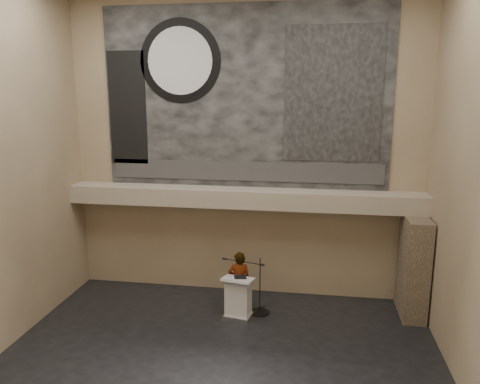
# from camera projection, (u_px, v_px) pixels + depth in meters

# --- Properties ---
(floor) EXTENTS (10.00, 10.00, 0.00)m
(floor) POSITION_uv_depth(u_px,v_px,m) (217.00, 364.00, 10.30)
(floor) COLOR black
(floor) RESTS_ON ground
(wall_back) EXTENTS (10.00, 0.02, 8.50)m
(wall_back) POSITION_uv_depth(u_px,v_px,m) (244.00, 150.00, 13.25)
(wall_back) COLOR #837053
(wall_back) RESTS_ON floor
(wall_front) EXTENTS (10.00, 0.02, 8.50)m
(wall_front) POSITION_uv_depth(u_px,v_px,m) (145.00, 233.00, 5.54)
(wall_front) COLOR #837053
(wall_front) RESTS_ON floor
(wall_right) EXTENTS (0.02, 8.00, 8.50)m
(wall_right) POSITION_uv_depth(u_px,v_px,m) (480.00, 182.00, 8.63)
(wall_right) COLOR #837053
(wall_right) RESTS_ON floor
(soffit) EXTENTS (10.00, 0.80, 0.50)m
(soffit) POSITION_uv_depth(u_px,v_px,m) (242.00, 198.00, 13.15)
(soffit) COLOR gray
(soffit) RESTS_ON wall_back
(sprinkler_left) EXTENTS (0.04, 0.04, 0.06)m
(sprinkler_left) POSITION_uv_depth(u_px,v_px,m) (187.00, 206.00, 13.40)
(sprinkler_left) COLOR #B2893D
(sprinkler_left) RESTS_ON soffit
(sprinkler_right) EXTENTS (0.04, 0.04, 0.06)m
(sprinkler_right) POSITION_uv_depth(u_px,v_px,m) (310.00, 210.00, 12.87)
(sprinkler_right) COLOR #B2893D
(sprinkler_right) RESTS_ON soffit
(banner) EXTENTS (8.00, 0.05, 5.00)m
(banner) POSITION_uv_depth(u_px,v_px,m) (244.00, 98.00, 12.92)
(banner) COLOR black
(banner) RESTS_ON wall_back
(banner_text_strip) EXTENTS (7.76, 0.02, 0.55)m
(banner_text_strip) POSITION_uv_depth(u_px,v_px,m) (244.00, 171.00, 13.32)
(banner_text_strip) COLOR #2D2D2D
(banner_text_strip) RESTS_ON banner
(banner_clock_rim) EXTENTS (2.30, 0.02, 2.30)m
(banner_clock_rim) POSITION_uv_depth(u_px,v_px,m) (180.00, 61.00, 12.94)
(banner_clock_rim) COLOR black
(banner_clock_rim) RESTS_ON banner
(banner_clock_face) EXTENTS (1.84, 0.02, 1.84)m
(banner_clock_face) POSITION_uv_depth(u_px,v_px,m) (180.00, 61.00, 12.92)
(banner_clock_face) COLOR silver
(banner_clock_face) RESTS_ON banner
(banner_building_print) EXTENTS (2.60, 0.02, 3.60)m
(banner_building_print) POSITION_uv_depth(u_px,v_px,m) (333.00, 94.00, 12.49)
(banner_building_print) COLOR black
(banner_building_print) RESTS_ON banner
(banner_brick_print) EXTENTS (1.10, 0.02, 3.20)m
(banner_brick_print) POSITION_uv_depth(u_px,v_px,m) (128.00, 108.00, 13.46)
(banner_brick_print) COLOR black
(banner_brick_print) RESTS_ON banner
(stone_pier) EXTENTS (0.60, 1.40, 2.70)m
(stone_pier) POSITION_uv_depth(u_px,v_px,m) (413.00, 267.00, 12.34)
(stone_pier) COLOR #46392B
(stone_pier) RESTS_ON floor
(lectern) EXTENTS (0.89, 0.70, 1.14)m
(lectern) POSITION_uv_depth(u_px,v_px,m) (238.00, 297.00, 12.35)
(lectern) COLOR silver
(lectern) RESTS_ON floor
(binder) EXTENTS (0.36, 0.32, 0.04)m
(binder) POSITION_uv_depth(u_px,v_px,m) (240.00, 277.00, 12.24)
(binder) COLOR black
(binder) RESTS_ON lectern
(papers) EXTENTS (0.24, 0.30, 0.00)m
(papers) POSITION_uv_depth(u_px,v_px,m) (235.00, 278.00, 12.21)
(papers) COLOR white
(papers) RESTS_ON lectern
(speaker_person) EXTENTS (0.67, 0.49, 1.68)m
(speaker_person) POSITION_uv_depth(u_px,v_px,m) (239.00, 282.00, 12.64)
(speaker_person) COLOR silver
(speaker_person) RESTS_ON floor
(mic_stand) EXTENTS (1.33, 0.55, 1.56)m
(mic_stand) POSITION_uv_depth(u_px,v_px,m) (259.00, 305.00, 12.65)
(mic_stand) COLOR black
(mic_stand) RESTS_ON floor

